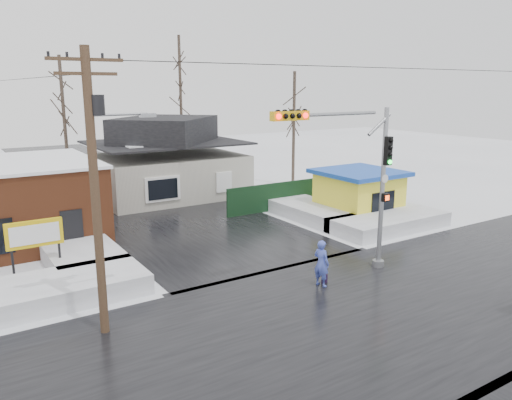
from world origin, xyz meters
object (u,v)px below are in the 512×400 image
marquee_sign (35,236)px  pedestrian (321,264)px  kiosk (359,193)px  utility_pole (96,178)px  traffic_signal (357,169)px

marquee_sign → pedestrian: 11.67m
kiosk → pedestrian: 11.68m
utility_pole → kiosk: size_ratio=1.96×
marquee_sign → kiosk: bearing=1.6°
utility_pole → marquee_sign: (-1.07, 5.99, -3.19)m
marquee_sign → kiosk: kiosk is taller
marquee_sign → traffic_signal: bearing=-29.7°
kiosk → pedestrian: bearing=-141.1°
kiosk → utility_pole: bearing=-159.6°
utility_pole → pedestrian: (8.35, -0.83, -4.16)m
utility_pole → traffic_signal: bearing=-2.9°
traffic_signal → kiosk: (7.07, 7.03, -3.08)m
traffic_signal → marquee_sign: 13.42m
utility_pole → marquee_sign: size_ratio=3.53×
traffic_signal → utility_pole: 10.39m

